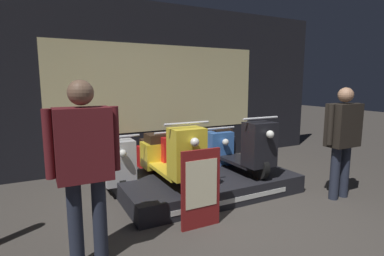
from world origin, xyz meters
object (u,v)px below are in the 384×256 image
(scooter_display_right, at_px, (238,147))
(person_right_browsing, at_px, (343,133))
(person_left_browsing, at_px, (84,157))
(scooter_backrow_0, at_px, (112,164))
(scooter_backrow_1, at_px, (161,157))
(scooter_display_left, at_px, (171,155))
(price_sign_board, at_px, (201,189))
(scooter_backrow_2, at_px, (204,152))

(scooter_display_right, bearing_deg, person_right_browsing, -48.27)
(person_left_browsing, xyz_separation_m, person_right_browsing, (3.48, 0.00, -0.06))
(scooter_backrow_0, bearing_deg, scooter_backrow_1, 0.00)
(scooter_display_left, bearing_deg, scooter_display_right, 0.00)
(scooter_display_right, bearing_deg, scooter_backrow_0, 153.00)
(scooter_backrow_1, bearing_deg, person_right_browsing, -46.18)
(scooter_backrow_0, distance_m, price_sign_board, 1.99)
(price_sign_board, bearing_deg, scooter_backrow_0, 107.17)
(scooter_backrow_0, height_order, person_left_browsing, person_left_browsing)
(scooter_display_right, bearing_deg, scooter_display_left, 180.00)
(scooter_backrow_1, distance_m, price_sign_board, 1.92)
(scooter_backrow_0, distance_m, scooter_backrow_1, 0.85)
(scooter_display_left, bearing_deg, person_right_browsing, -27.15)
(person_left_browsing, bearing_deg, scooter_display_left, 40.33)
(scooter_backrow_0, distance_m, scooter_backrow_2, 1.71)
(scooter_display_right, height_order, person_right_browsing, person_right_browsing)
(price_sign_board, bearing_deg, scooter_display_right, 38.34)
(scooter_display_left, relative_size, scooter_display_right, 1.00)
(scooter_backrow_0, xyz_separation_m, scooter_backrow_2, (1.71, 0.00, 0.00))
(scooter_backrow_2, xyz_separation_m, person_right_browsing, (1.10, -2.04, 0.58))
(scooter_backrow_2, bearing_deg, scooter_backrow_1, 180.00)
(scooter_backrow_0, bearing_deg, price_sign_board, -72.83)
(scooter_display_right, relative_size, person_left_browsing, 0.91)
(scooter_display_left, xyz_separation_m, scooter_backrow_1, (0.21, 0.93, -0.27))
(scooter_display_left, distance_m, scooter_display_right, 1.18)
(price_sign_board, bearing_deg, person_right_browsing, -3.60)
(scooter_display_right, bearing_deg, scooter_backrow_1, 136.15)
(scooter_backrow_0, height_order, scooter_backrow_2, same)
(scooter_display_right, distance_m, person_left_browsing, 2.75)
(scooter_backrow_1, height_order, price_sign_board, price_sign_board)
(person_left_browsing, relative_size, person_right_browsing, 1.06)
(scooter_backrow_0, relative_size, scooter_backrow_2, 1.00)
(person_right_browsing, bearing_deg, scooter_display_right, 131.73)
(scooter_backrow_1, bearing_deg, price_sign_board, -97.99)
(scooter_display_left, xyz_separation_m, person_right_browsing, (2.17, -1.11, 0.32))
(scooter_display_right, distance_m, price_sign_board, 1.58)
(scooter_backrow_2, bearing_deg, scooter_backrow_0, 180.00)
(scooter_backrow_0, bearing_deg, scooter_display_right, -27.00)
(scooter_backrow_1, bearing_deg, scooter_display_right, -43.85)
(scooter_display_left, distance_m, person_right_browsing, 2.46)
(price_sign_board, bearing_deg, scooter_backrow_1, 82.01)
(scooter_backrow_1, distance_m, person_right_browsing, 2.89)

